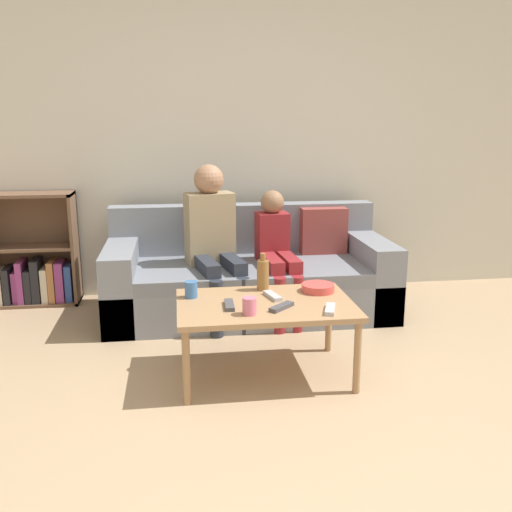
{
  "coord_description": "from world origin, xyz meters",
  "views": [
    {
      "loc": [
        -0.49,
        -2.15,
        1.43
      ],
      "look_at": [
        0.0,
        1.37,
        0.57
      ],
      "focal_mm": 40.0,
      "sensor_mm": 36.0,
      "label": 1
    }
  ],
  "objects_px": {
    "tv_remote_0": "(273,296)",
    "bottle": "(262,274)",
    "person_child": "(276,248)",
    "tv_remote_2": "(229,305)",
    "snack_bowl": "(318,288)",
    "coffee_table": "(265,309)",
    "couch": "(250,278)",
    "cup_far": "(191,290)",
    "bookshelf": "(31,264)",
    "cup_near": "(249,306)",
    "tv_remote_1": "(330,309)",
    "person_adult": "(213,232)",
    "tv_remote_3": "(282,307)"
  },
  "relations": [
    {
      "from": "tv_remote_3",
      "to": "coffee_table",
      "type": "bearing_deg",
      "value": 166.72
    },
    {
      "from": "tv_remote_2",
      "to": "tv_remote_3",
      "type": "height_order",
      "value": "same"
    },
    {
      "from": "tv_remote_2",
      "to": "cup_far",
      "type": "bearing_deg",
      "value": 136.94
    },
    {
      "from": "tv_remote_0",
      "to": "snack_bowl",
      "type": "bearing_deg",
      "value": 1.99
    },
    {
      "from": "cup_near",
      "to": "tv_remote_0",
      "type": "height_order",
      "value": "cup_near"
    },
    {
      "from": "person_child",
      "to": "cup_far",
      "type": "height_order",
      "value": "person_child"
    },
    {
      "from": "couch",
      "to": "cup_far",
      "type": "xyz_separation_m",
      "value": [
        -0.46,
        -0.98,
        0.22
      ]
    },
    {
      "from": "person_adult",
      "to": "cup_near",
      "type": "height_order",
      "value": "person_adult"
    },
    {
      "from": "couch",
      "to": "tv_remote_3",
      "type": "distance_m",
      "value": 1.26
    },
    {
      "from": "snack_bowl",
      "to": "coffee_table",
      "type": "bearing_deg",
      "value": -154.69
    },
    {
      "from": "couch",
      "to": "bookshelf",
      "type": "relative_size",
      "value": 2.37
    },
    {
      "from": "person_child",
      "to": "cup_far",
      "type": "relative_size",
      "value": 9.61
    },
    {
      "from": "couch",
      "to": "person_adult",
      "type": "relative_size",
      "value": 1.87
    },
    {
      "from": "bookshelf",
      "to": "cup_near",
      "type": "bearing_deg",
      "value": -49.19
    },
    {
      "from": "person_adult",
      "to": "person_child",
      "type": "xyz_separation_m",
      "value": [
        0.46,
        -0.05,
        -0.12
      ]
    },
    {
      "from": "person_adult",
      "to": "person_child",
      "type": "distance_m",
      "value": 0.48
    },
    {
      "from": "tv_remote_2",
      "to": "tv_remote_0",
      "type": "bearing_deg",
      "value": 28.06
    },
    {
      "from": "tv_remote_2",
      "to": "snack_bowl",
      "type": "xyz_separation_m",
      "value": [
        0.55,
        0.21,
        0.01
      ]
    },
    {
      "from": "tv_remote_0",
      "to": "bottle",
      "type": "distance_m",
      "value": 0.18
    },
    {
      "from": "coffee_table",
      "to": "person_child",
      "type": "height_order",
      "value": "person_child"
    },
    {
      "from": "person_adult",
      "to": "tv_remote_2",
      "type": "distance_m",
      "value": 1.11
    },
    {
      "from": "tv_remote_0",
      "to": "bottle",
      "type": "xyz_separation_m",
      "value": [
        -0.03,
        0.16,
        0.08
      ]
    },
    {
      "from": "tv_remote_1",
      "to": "couch",
      "type": "bearing_deg",
      "value": 119.61
    },
    {
      "from": "tv_remote_1",
      "to": "tv_remote_2",
      "type": "height_order",
      "value": "same"
    },
    {
      "from": "person_child",
      "to": "tv_remote_3",
      "type": "height_order",
      "value": "person_child"
    },
    {
      "from": "bookshelf",
      "to": "cup_near",
      "type": "height_order",
      "value": "bookshelf"
    },
    {
      "from": "tv_remote_0",
      "to": "bottle",
      "type": "bearing_deg",
      "value": 88.06
    },
    {
      "from": "person_adult",
      "to": "tv_remote_0",
      "type": "relative_size",
      "value": 6.3
    },
    {
      "from": "tv_remote_2",
      "to": "bottle",
      "type": "bearing_deg",
      "value": 53.51
    },
    {
      "from": "tv_remote_1",
      "to": "bottle",
      "type": "distance_m",
      "value": 0.53
    },
    {
      "from": "tv_remote_3",
      "to": "snack_bowl",
      "type": "distance_m",
      "value": 0.39
    },
    {
      "from": "snack_bowl",
      "to": "bottle",
      "type": "relative_size",
      "value": 0.86
    },
    {
      "from": "person_child",
      "to": "tv_remote_1",
      "type": "xyz_separation_m",
      "value": [
        0.08,
        -1.19,
        -0.07
      ]
    },
    {
      "from": "person_child",
      "to": "tv_remote_2",
      "type": "relative_size",
      "value": 5.35
    },
    {
      "from": "couch",
      "to": "tv_remote_3",
      "type": "xyz_separation_m",
      "value": [
        0.01,
        -1.24,
        0.19
      ]
    },
    {
      "from": "couch",
      "to": "tv_remote_2",
      "type": "bearing_deg",
      "value": -102.64
    },
    {
      "from": "person_adult",
      "to": "tv_remote_1",
      "type": "bearing_deg",
      "value": -78.12
    },
    {
      "from": "couch",
      "to": "tv_remote_2",
      "type": "distance_m",
      "value": 1.22
    },
    {
      "from": "cup_near",
      "to": "snack_bowl",
      "type": "distance_m",
      "value": 0.57
    },
    {
      "from": "person_adult",
      "to": "tv_remote_0",
      "type": "xyz_separation_m",
      "value": [
        0.28,
        -0.96,
        -0.19
      ]
    },
    {
      "from": "bottle",
      "to": "tv_remote_0",
      "type": "bearing_deg",
      "value": -77.84
    },
    {
      "from": "tv_remote_0",
      "to": "snack_bowl",
      "type": "height_order",
      "value": "snack_bowl"
    },
    {
      "from": "tv_remote_0",
      "to": "snack_bowl",
      "type": "distance_m",
      "value": 0.3
    },
    {
      "from": "tv_remote_2",
      "to": "bottle",
      "type": "height_order",
      "value": "bottle"
    },
    {
      "from": "cup_far",
      "to": "tv_remote_2",
      "type": "height_order",
      "value": "cup_far"
    },
    {
      "from": "couch",
      "to": "tv_remote_1",
      "type": "bearing_deg",
      "value": -78.77
    },
    {
      "from": "coffee_table",
      "to": "snack_bowl",
      "type": "relative_size",
      "value": 5.05
    },
    {
      "from": "couch",
      "to": "cup_far",
      "type": "bearing_deg",
      "value": -115.35
    },
    {
      "from": "bookshelf",
      "to": "person_adult",
      "type": "bearing_deg",
      "value": -20.39
    },
    {
      "from": "couch",
      "to": "tv_remote_0",
      "type": "height_order",
      "value": "couch"
    }
  ]
}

